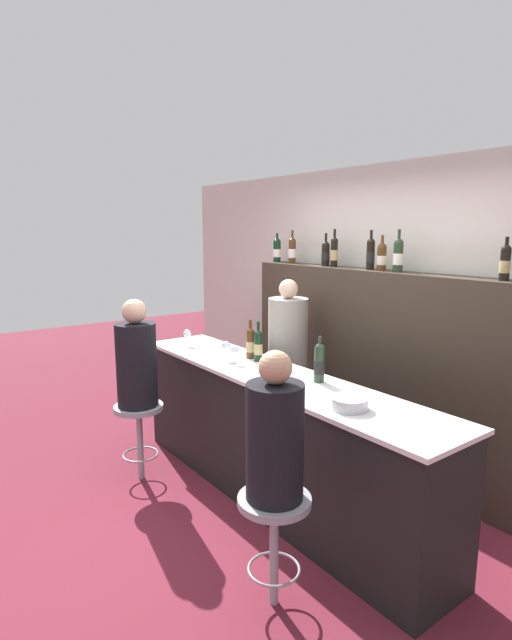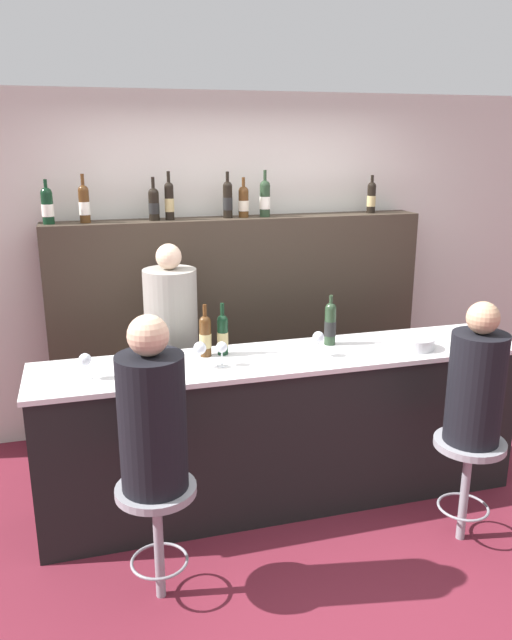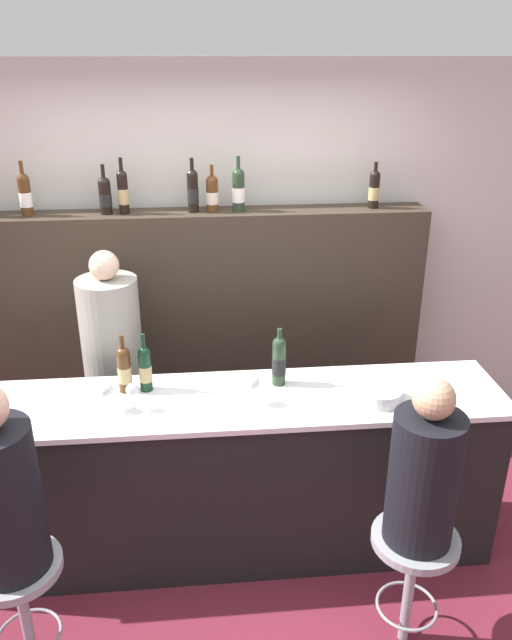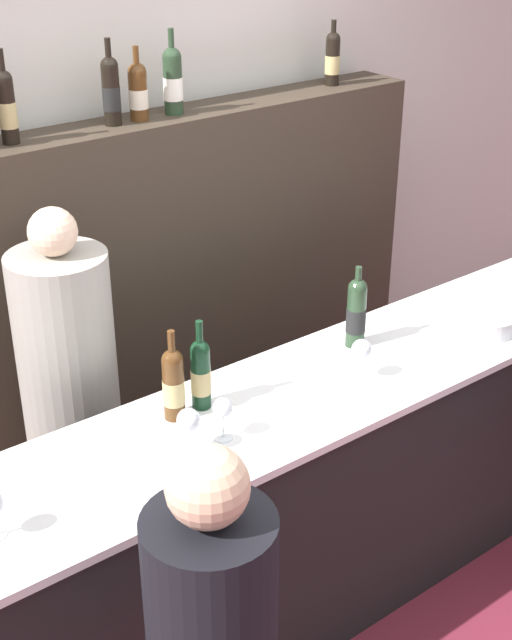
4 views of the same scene
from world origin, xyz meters
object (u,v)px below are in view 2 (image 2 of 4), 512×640
(wine_bottle_backbar_1, at_px, (84,203))
(wine_bottle_backbar_7, at_px, (371,197))
(wine_bottle_counter_0, at_px, (205,335))
(wine_glass_2, at_px, (222,348))
(wine_bottle_counter_2, at_px, (330,323))
(wine_glass_3, at_px, (318,338))
(wine_glass_1, at_px, (200,349))
(wine_bottle_backbar_2, at_px, (154,204))
(wine_bottle_backbar_4, at_px, (228,199))
(guest_seated_right, at_px, (476,383))
(wine_bottle_backbar_6, at_px, (265,198))
(wine_bottle_counter_1, at_px, (223,334))
(guest_seated_left, at_px, (152,415))
(wine_bottle_backbar_5, at_px, (244,201))
(bar_stool_right, at_px, (468,461))
(wine_bottle_backbar_0, at_px, (47,205))
(bartender, at_px, (173,368))
(metal_bowl, at_px, (416,343))
(wine_bottle_backbar_3, at_px, (169,200))
(wine_glass_0, at_px, (85,361))
(bar_stool_left, at_px, (157,510))

(wine_bottle_backbar_1, distance_m, wine_bottle_backbar_7, 2.18)
(wine_bottle_counter_0, height_order, wine_glass_2, wine_bottle_counter_0)
(wine_bottle_counter_2, bearing_deg, wine_glass_3, -128.70)
(wine_glass_1, bearing_deg, wine_bottle_backbar_2, 94.13)
(wine_bottle_backbar_4, bearing_deg, guest_seated_right, -62.25)
(guest_seated_right, bearing_deg, wine_bottle_backbar_6, 110.21)
(wine_bottle_counter_1, relative_size, guest_seated_left, 0.37)
(wine_bottle_backbar_5, xyz_separation_m, wine_bottle_backbar_6, (0.17, 0.00, 0.02))
(wine_glass_2, relative_size, bar_stool_right, 0.23)
(wine_bottle_counter_1, xyz_separation_m, guest_seated_right, (1.23, -0.82, -0.14))
(wine_bottle_backbar_0, bearing_deg, wine_bottle_backbar_6, 0.00)
(wine_glass_3, relative_size, bartender, 0.10)
(wine_glass_3, bearing_deg, wine_bottle_counter_1, 160.29)
(wine_bottle_backbar_1, distance_m, metal_bowl, 2.43)
(wine_bottle_backbar_3, distance_m, wine_glass_2, 1.40)
(wine_bottle_backbar_5, height_order, wine_glass_1, wine_bottle_backbar_5)
(wine_glass_2, bearing_deg, wine_glass_0, -180.00)
(wine_bottle_backbar_5, distance_m, wine_glass_1, 1.50)
(wine_bottle_backbar_0, distance_m, wine_bottle_backbar_2, 0.72)
(wine_bottle_backbar_5, height_order, wine_glass_2, wine_bottle_backbar_5)
(wine_bottle_backbar_0, distance_m, wine_bottle_backbar_6, 1.55)
(wine_bottle_counter_2, relative_size, bar_stool_left, 0.51)
(wine_bottle_backbar_0, xyz_separation_m, wine_glass_1, (0.81, -1.19, -0.72))
(wine_bottle_counter_2, xyz_separation_m, wine_bottle_backbar_5, (-0.31, 0.99, 0.68))
(wine_bottle_backbar_2, bearing_deg, wine_glass_1, -85.87)
(wine_bottle_backbar_4, height_order, wine_bottle_backbar_6, wine_bottle_backbar_6)
(wine_bottle_backbar_1, bearing_deg, wine_bottle_backbar_2, -0.00)
(wine_bottle_backbar_0, relative_size, bartender, 0.19)
(wine_bottle_counter_0, bearing_deg, wine_glass_3, -16.67)
(wine_glass_0, bearing_deg, bar_stool_left, -65.27)
(wine_bottle_backbar_4, distance_m, wine_glass_2, 1.43)
(bar_stool_left, bearing_deg, wine_bottle_backbar_4, 65.98)
(wine_bottle_backbar_0, distance_m, bar_stool_left, 2.28)
(wine_bottle_backbar_7, distance_m, bartender, 2.05)
(wine_bottle_counter_2, relative_size, wine_bottle_backbar_1, 0.97)
(bartender, bearing_deg, wine_bottle_counter_1, -65.15)
(wine_bottle_counter_1, distance_m, wine_bottle_backbar_4, 1.25)
(wine_bottle_counter_1, height_order, wine_bottle_backbar_0, wine_bottle_backbar_0)
(wine_bottle_backbar_0, xyz_separation_m, wine_bottle_backbar_4, (1.26, -0.00, 0.01))
(wine_bottle_backbar_2, relative_size, wine_bottle_backbar_6, 0.89)
(wine_bottle_backbar_0, xyz_separation_m, guest_seated_left, (0.46, -1.81, -0.81))
(wine_bottle_counter_1, bearing_deg, bar_stool_right, -33.64)
(wine_glass_2, xyz_separation_m, metal_bowl, (1.25, -0.03, -0.07))
(wine_glass_2, distance_m, guest_seated_left, 0.79)
(wine_bottle_counter_1, height_order, metal_bowl, wine_bottle_counter_1)
(wine_bottle_backbar_7, bearing_deg, wine_glass_0, -152.19)
(wine_bottle_backbar_3, height_order, wine_bottle_backbar_7, wine_bottle_backbar_3)
(wine_bottle_counter_0, bearing_deg, wine_bottle_backbar_0, 131.62)
(guest_seated_left, bearing_deg, metal_bowl, 18.89)
(wine_bottle_backbar_2, distance_m, bar_stool_right, 2.68)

